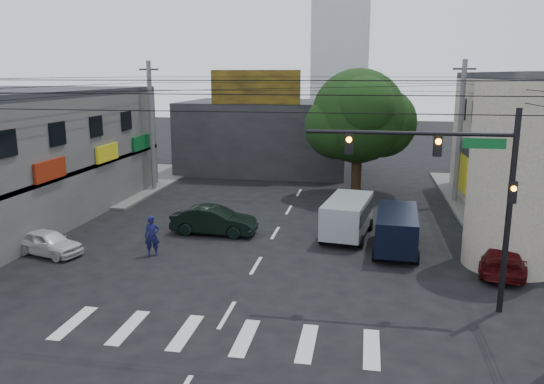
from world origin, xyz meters
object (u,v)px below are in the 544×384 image
(street_tree, at_px, (358,116))
(utility_pole_far_left, at_px, (151,127))
(white_compact, at_px, (48,242))
(maroon_sedan, at_px, (502,256))
(traffic_officer, at_px, (152,236))
(dark_sedan, at_px, (214,220))
(navy_van, at_px, (396,232))
(utility_pole_far_right, at_px, (460,133))
(traffic_gantry, at_px, (461,177))
(silver_minivan, at_px, (347,218))

(street_tree, distance_m, utility_pole_far_left, 14.56)
(utility_pole_far_left, height_order, white_compact, utility_pole_far_left)
(maroon_sedan, distance_m, traffic_officer, 15.54)
(utility_pole_far_left, bearing_deg, dark_sedan, -52.90)
(navy_van, bearing_deg, maroon_sedan, -110.47)
(utility_pole_far_right, distance_m, white_compact, 25.19)
(dark_sedan, distance_m, maroon_sedan, 14.00)
(traffic_gantry, bearing_deg, silver_minivan, 116.76)
(street_tree, distance_m, utility_pole_far_right, 6.63)
(maroon_sedan, bearing_deg, white_compact, 15.41)
(white_compact, xyz_separation_m, maroon_sedan, (20.37, 1.49, 0.07))
(traffic_gantry, height_order, navy_van, traffic_gantry)
(utility_pole_far_right, relative_size, maroon_sedan, 1.91)
(traffic_gantry, distance_m, utility_pole_far_right, 17.21)
(white_compact, relative_size, navy_van, 0.75)
(traffic_gantry, distance_m, white_compact, 18.40)
(silver_minivan, relative_size, navy_van, 1.00)
(street_tree, height_order, silver_minivan, street_tree)
(navy_van, bearing_deg, silver_minivan, 54.99)
(white_compact, bearing_deg, utility_pole_far_left, 17.98)
(street_tree, height_order, navy_van, street_tree)
(traffic_gantry, relative_size, maroon_sedan, 1.50)
(traffic_gantry, distance_m, silver_minivan, 9.74)
(dark_sedan, bearing_deg, utility_pole_far_right, -52.63)
(utility_pole_far_left, relative_size, navy_van, 1.86)
(maroon_sedan, bearing_deg, traffic_gantry, 68.94)
(traffic_officer, bearing_deg, maroon_sedan, -14.87)
(utility_pole_far_right, bearing_deg, traffic_gantry, -98.94)
(maroon_sedan, xyz_separation_m, navy_van, (-4.32, 1.89, 0.31))
(traffic_gantry, relative_size, utility_pole_far_left, 0.78)
(street_tree, relative_size, utility_pole_far_right, 0.95)
(maroon_sedan, bearing_deg, dark_sedan, -1.41)
(traffic_gantry, xyz_separation_m, navy_van, (-1.65, 6.13, -3.86))
(traffic_gantry, relative_size, utility_pole_far_right, 0.78)
(utility_pole_far_left, xyz_separation_m, silver_minivan, (14.29, -9.00, -3.59))
(dark_sedan, bearing_deg, traffic_officer, 155.88)
(street_tree, relative_size, maroon_sedan, 1.81)
(dark_sedan, relative_size, silver_minivan, 0.92)
(street_tree, xyz_separation_m, silver_minivan, (-0.21, -10.00, -4.46))
(utility_pole_far_right, xyz_separation_m, dark_sedan, (-13.66, -9.71, -3.87))
(navy_van, bearing_deg, utility_pole_far_right, -18.54)
(navy_van, bearing_deg, traffic_gantry, -161.79)
(traffic_gantry, height_order, utility_pole_far_right, utility_pole_far_right)
(traffic_gantry, xyz_separation_m, traffic_officer, (-12.85, 3.49, -3.88))
(traffic_gantry, relative_size, navy_van, 1.46)
(traffic_gantry, distance_m, navy_van, 7.43)
(traffic_gantry, relative_size, dark_sedan, 1.60)
(dark_sedan, bearing_deg, maroon_sedan, -100.66)
(utility_pole_far_right, distance_m, maroon_sedan, 13.36)
(street_tree, relative_size, navy_van, 1.76)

